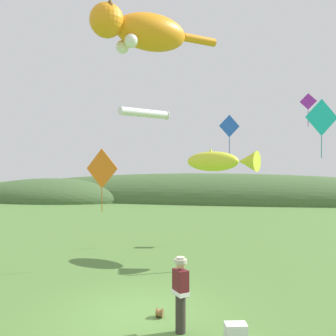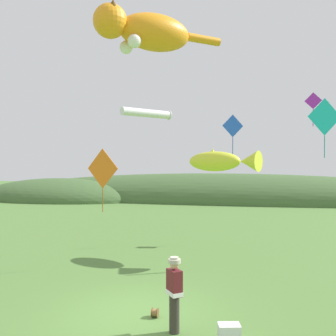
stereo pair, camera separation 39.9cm
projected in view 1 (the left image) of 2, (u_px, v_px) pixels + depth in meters
ground_plane at (140, 315)px, 9.75m from camera, size 120.00×120.00×0.00m
distant_hill_ridge at (180, 200)px, 39.32m from camera, size 52.85×12.72×5.59m
festival_attendant at (181, 292)px, 8.70m from camera, size 0.46×0.49×1.77m
kite_spool at (160, 313)px, 9.58m from camera, size 0.16×0.24×0.24m
picnic_cooler at (236, 331)px, 8.38m from camera, size 0.55×0.43×0.36m
kite_giant_cat at (142, 31)px, 19.82m from camera, size 6.17×5.28×2.29m
kite_fish_windsock at (220, 161)px, 15.81m from camera, size 3.29×2.09×0.99m
kite_tube_streamer at (145, 113)px, 16.69m from camera, size 1.97×2.20×0.44m
kite_diamond_violet at (308, 102)px, 19.77m from camera, size 0.85×0.20×1.77m
kite_diamond_blue at (229, 126)px, 19.04m from camera, size 1.03×0.53×2.04m
kite_diamond_orange at (102, 169)px, 14.14m from camera, size 1.43×0.55×2.42m
kite_diamond_teal at (322, 118)px, 15.23m from camera, size 1.39×0.61×2.41m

